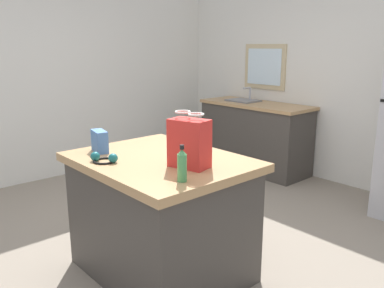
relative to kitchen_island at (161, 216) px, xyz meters
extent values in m
plane|color=gray|center=(-0.17, 0.25, -0.44)|extent=(6.32, 6.32, 0.00)
cube|color=silver|center=(-0.17, 2.88, 0.86)|extent=(5.15, 0.10, 2.60)
cube|color=#CCB78C|center=(-1.33, 2.82, 0.91)|extent=(0.68, 0.04, 0.60)
cube|color=white|center=(-1.33, 2.80, 0.91)|extent=(0.56, 0.02, 0.48)
cube|color=silver|center=(-2.74, 0.25, 0.86)|extent=(0.10, 5.26, 2.60)
cube|color=#423D38|center=(0.00, 0.00, -0.03)|extent=(1.16, 0.88, 0.82)
cube|color=tan|center=(0.00, 0.00, 0.41)|extent=(1.24, 0.96, 0.06)
cube|color=#423D38|center=(-1.22, 2.52, -0.01)|extent=(1.48, 0.57, 0.86)
cube|color=tan|center=(-1.22, 2.52, 0.44)|extent=(1.52, 0.61, 0.04)
cube|color=slate|center=(-1.44, 2.52, 0.41)|extent=(0.40, 0.32, 0.14)
cylinder|color=#B7B7BC|center=(-1.44, 2.66, 0.55)|extent=(0.03, 0.03, 0.18)
cylinder|color=#B7B7BC|center=(-1.44, 2.59, 0.63)|extent=(0.02, 0.14, 0.02)
cube|color=red|center=(0.30, 0.01, 0.59)|extent=(0.28, 0.21, 0.31)
torus|color=white|center=(0.23, 0.01, 0.79)|extent=(0.12, 0.12, 0.01)
torus|color=white|center=(0.36, 0.01, 0.79)|extent=(0.12, 0.12, 0.01)
cube|color=#4775B7|center=(-0.42, -0.23, 0.52)|extent=(0.19, 0.12, 0.16)
cylinder|color=#4C9956|center=(0.48, -0.20, 0.52)|extent=(0.06, 0.06, 0.16)
cone|color=#4C9956|center=(0.48, -0.20, 0.61)|extent=(0.05, 0.05, 0.03)
cylinder|color=black|center=(0.48, -0.20, 0.64)|extent=(0.03, 0.03, 0.02)
torus|color=black|center=(-0.17, -0.34, 0.44)|extent=(0.20, 0.20, 0.01)
sphere|color=#19666B|center=(-0.23, -0.37, 0.47)|extent=(0.06, 0.06, 0.06)
sphere|color=#19666B|center=(-0.11, -0.31, 0.47)|extent=(0.06, 0.06, 0.06)
camera|label=1|loc=(2.16, -1.62, 1.20)|focal=37.56mm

